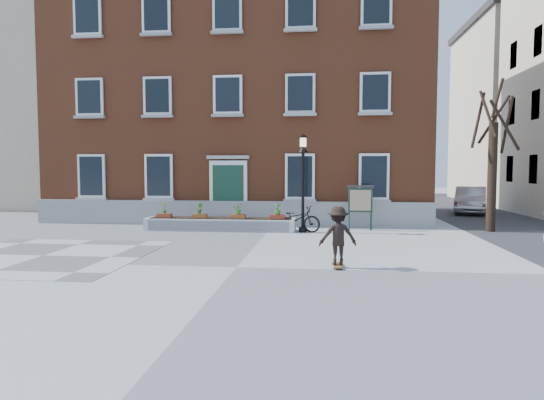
# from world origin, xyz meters

# --- Properties ---
(ground) EXTENTS (100.00, 100.00, 0.00)m
(ground) POSITION_xyz_m (0.00, 0.00, 0.00)
(ground) COLOR #9F9FA2
(ground) RESTS_ON ground
(checker_patch) EXTENTS (6.00, 6.00, 0.01)m
(checker_patch) POSITION_xyz_m (-6.00, 1.00, 0.01)
(checker_patch) COLOR #5C5C5E
(checker_patch) RESTS_ON ground
(distant_building) EXTENTS (10.00, 12.00, 13.00)m
(distant_building) POSITION_xyz_m (-18.00, 20.00, 6.50)
(distant_building) COLOR #BCB397
(distant_building) RESTS_ON ground
(bicycle) EXTENTS (2.14, 1.21, 1.06)m
(bicycle) POSITION_xyz_m (1.15, 7.05, 0.53)
(bicycle) COLOR black
(bicycle) RESTS_ON ground
(parked_car) EXTENTS (2.85, 4.81, 1.50)m
(parked_car) POSITION_xyz_m (10.49, 15.93, 0.75)
(parked_car) COLOR silver
(parked_car) RESTS_ON ground
(brick_building) EXTENTS (18.40, 10.85, 12.60)m
(brick_building) POSITION_xyz_m (-2.00, 13.98, 6.30)
(brick_building) COLOR brown
(brick_building) RESTS_ON ground
(planter_assembly) EXTENTS (6.20, 1.12, 1.15)m
(planter_assembly) POSITION_xyz_m (-1.99, 7.18, 0.31)
(planter_assembly) COLOR silver
(planter_assembly) RESTS_ON ground
(bare_tree) EXTENTS (1.83, 1.83, 6.16)m
(bare_tree) POSITION_xyz_m (9.01, 8.01, 2.79)
(bare_tree) COLOR black
(bare_tree) RESTS_ON ground
(lamp_post) EXTENTS (0.40, 0.40, 3.93)m
(lamp_post) POSITION_xyz_m (1.42, 7.01, 2.54)
(lamp_post) COLOR black
(lamp_post) RESTS_ON ground
(notice_board) EXTENTS (1.10, 0.16, 1.87)m
(notice_board) POSITION_xyz_m (3.76, 7.87, 1.26)
(notice_board) COLOR #1B3729
(notice_board) RESTS_ON ground
(skateboarder) EXTENTS (1.07, 0.78, 1.61)m
(skateboarder) POSITION_xyz_m (2.64, 0.28, 0.84)
(skateboarder) COLOR brown
(skateboarder) RESTS_ON ground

